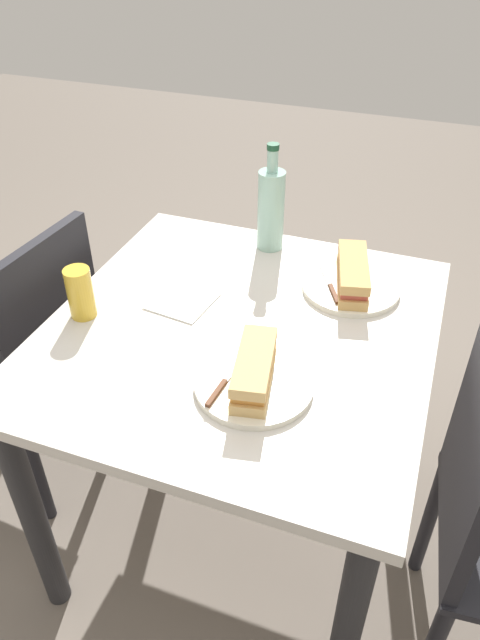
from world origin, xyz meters
TOP-DOWN VIEW (x-y plane):
  - ground_plane at (0.00, 0.00)m, footprint 8.00×8.00m
  - dining_table at (0.00, 0.00)m, footprint 0.92×0.88m
  - chair_far at (-0.01, 0.63)m, footprint 0.43×0.43m
  - plate_near at (-0.18, -0.10)m, footprint 0.24×0.24m
  - baguette_sandwich_near at (-0.18, -0.10)m, footprint 0.21×0.11m
  - knife_near at (-0.20, -0.04)m, footprint 0.18×0.03m
  - plate_far at (0.24, -0.21)m, footprint 0.24×0.24m
  - baguette_sandwich_far at (0.24, -0.21)m, footprint 0.23×0.12m
  - knife_far at (0.22, -0.16)m, footprint 0.17×0.09m
  - water_bottle at (0.38, 0.05)m, footprint 0.07×0.07m
  - beer_glass at (-0.08, 0.37)m, footprint 0.06×0.06m
  - paper_napkin at (0.05, 0.17)m, footprint 0.16×0.16m

SIDE VIEW (x-z plane):
  - ground_plane at x=0.00m, z-range 0.00..0.00m
  - chair_far at x=-0.01m, z-range 0.06..0.92m
  - dining_table at x=0.00m, z-range 0.24..0.98m
  - paper_napkin at x=0.05m, z-range 0.74..0.74m
  - plate_near at x=-0.18m, z-range 0.74..0.75m
  - plate_far at x=0.24m, z-range 0.74..0.75m
  - knife_near at x=-0.20m, z-range 0.75..0.76m
  - knife_far at x=0.22m, z-range 0.75..0.76m
  - baguette_sandwich_near at x=-0.18m, z-range 0.75..0.82m
  - baguette_sandwich_far at x=0.24m, z-range 0.75..0.82m
  - beer_glass at x=-0.08m, z-range 0.74..0.86m
  - water_bottle at x=0.38m, z-range 0.71..1.00m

